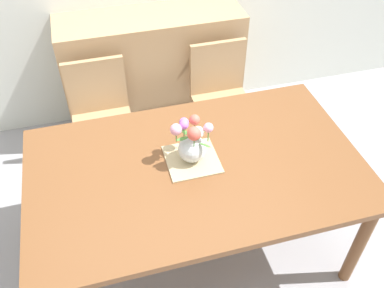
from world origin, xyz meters
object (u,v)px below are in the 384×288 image
at_px(dresser, 154,73).
at_px(flower_vase, 192,143).
at_px(chair_right, 221,94).
at_px(chair_left, 101,114).
at_px(dining_table, 196,175).

bearing_deg(dresser, flower_vase, -91.27).
relative_size(chair_right, dresser, 0.64).
bearing_deg(chair_left, dresser, -137.24).
height_order(dresser, flower_vase, flower_vase).
bearing_deg(dining_table, dresser, 89.18).
bearing_deg(dresser, chair_left, -137.24).
height_order(chair_right, dresser, dresser).
xyz_separation_m(chair_right, flower_vase, (-0.46, -0.84, 0.36)).
bearing_deg(chair_right, dresser, -45.20).
height_order(dining_table, chair_left, chair_left).
bearing_deg(chair_right, flower_vase, 61.39).
distance_m(dresser, flower_vase, 1.33).
relative_size(dining_table, dresser, 1.31).
xyz_separation_m(chair_left, chair_right, (0.90, 0.00, 0.00)).
distance_m(chair_right, flower_vase, 1.03).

